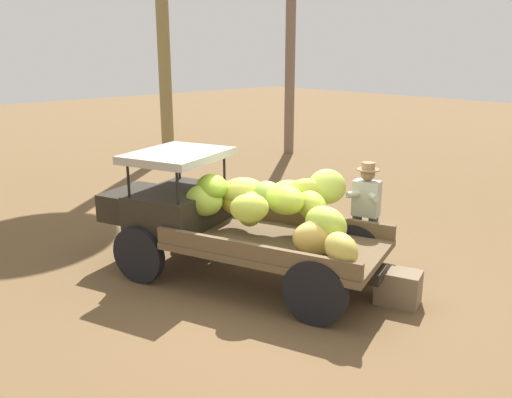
% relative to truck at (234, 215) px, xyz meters
% --- Properties ---
extents(ground_plane, '(60.00, 60.00, 0.00)m').
position_rel_truck_xyz_m(ground_plane, '(-0.70, -0.21, -0.99)').
color(ground_plane, brown).
extents(truck, '(4.66, 2.91, 1.87)m').
position_rel_truck_xyz_m(truck, '(0.00, 0.00, 0.00)').
color(truck, black).
rests_on(truck, ground).
extents(farmer, '(0.55, 0.51, 1.73)m').
position_rel_truck_xyz_m(farmer, '(-1.18, -1.66, 0.00)').
color(farmer, '#3B4A49').
rests_on(farmer, ground).
extents(wooden_crate, '(0.68, 0.57, 0.47)m').
position_rel_truck_xyz_m(wooden_crate, '(-2.22, -1.04, -0.75)').
color(wooden_crate, '#7A664C').
rests_on(wooden_crate, ground).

